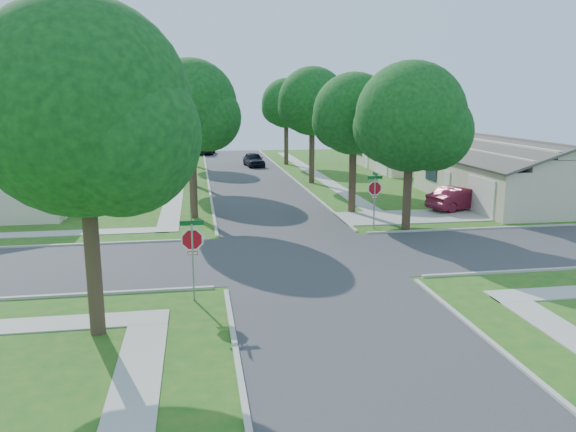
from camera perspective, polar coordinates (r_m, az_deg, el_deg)
The scene contains 22 objects.
ground at distance 24.58m, azimuth 1.55°, elevation -4.14°, with size 100.00×100.00×0.00m, color #1E5B18.
road_ns at distance 24.58m, azimuth 1.55°, elevation -4.13°, with size 7.00×100.00×0.02m, color #333335.
sidewalk_ne at distance 50.77m, azimuth 2.82°, elevation 4.28°, with size 1.20×40.00×0.04m, color #9E9B91.
sidewalk_nw at distance 49.68m, azimuth -11.11°, elevation 3.90°, with size 1.20×40.00×0.04m, color #9E9B91.
driveway at distance 33.42m, azimuth 12.65°, elevation -0.05°, with size 8.80×3.60×0.05m, color #9E9B91.
stop_sign_sw at distance 19.10m, azimuth -9.70°, elevation -2.73°, with size 1.05×0.80×2.98m.
stop_sign_ne at distance 29.75m, azimuth 8.80°, elevation 2.57°, with size 1.05×0.80×2.98m.
tree_e_near at distance 33.51m, azimuth 6.79°, elevation 9.89°, with size 4.97×4.80×8.28m.
tree_e_mid at distance 45.15m, azimuth 2.55°, elevation 11.26°, with size 5.59×5.40×9.21m.
tree_e_far at distance 57.94m, azimuth -0.13°, elevation 11.16°, with size 5.17×5.00×8.72m.
tree_w_near at distance 32.20m, azimuth -9.77°, elevation 10.56°, with size 5.38×5.20×8.97m.
tree_w_mid at distance 44.20m, azimuth -9.70°, elevation 11.39°, with size 5.80×5.60×9.56m.
tree_w_far at distance 57.21m, azimuth -9.63°, elevation 10.51°, with size 4.76×4.60×8.04m.
tree_sw_corner at distance 16.48m, azimuth -19.94°, elevation 9.32°, with size 6.21×6.00×9.55m.
tree_ne_corner at distance 29.48m, azimuth 12.43°, elevation 9.32°, with size 5.80×5.60×8.66m.
house_ne_near at distance 40.19m, azimuth 21.46°, elevation 3.57°, with size 8.42×13.60×4.23m.
house_ne_far at distance 56.30m, azimuth 12.14°, elevation 6.32°, with size 8.42×13.60×4.23m.
house_nw_near at distance 40.24m, azimuth -25.88°, elevation 3.20°, with size 8.42×13.60×4.23m.
house_nw_far at distance 56.63m, azimuth -21.10°, elevation 5.82°, with size 8.42×13.60×4.23m.
car_driveway at distance 36.18m, azimuth 17.06°, elevation 1.74°, with size 1.52×4.36×1.44m, color maroon.
car_curb_east at distance 56.52m, azimuth -3.50°, elevation 5.75°, with size 1.65×4.10×1.40m, color black.
car_curb_west at distance 69.36m, azimuth -8.26°, elevation 6.78°, with size 1.86×4.57×1.33m, color black.
Camera 1 is at (-4.46, -23.19, 6.83)m, focal length 35.00 mm.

